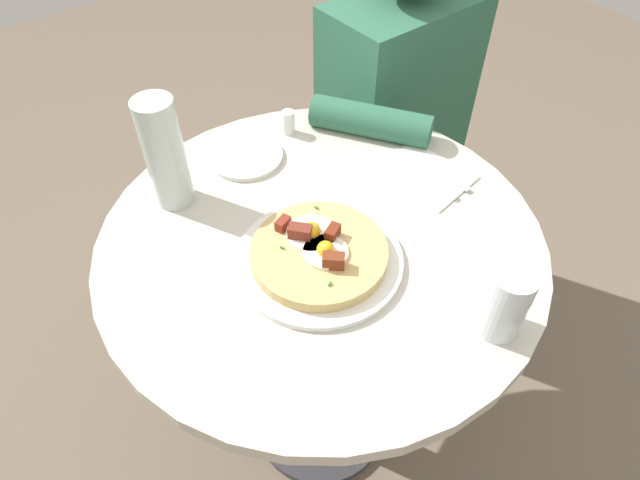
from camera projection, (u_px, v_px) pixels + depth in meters
ground_plane at (321, 420)px, 1.53m from camera, size 6.00×6.00×0.00m
dining_table at (321, 295)px, 1.11m from camera, size 0.80×0.80×0.75m
person_seated at (390, 150)px, 1.55m from camera, size 0.53×0.42×1.14m
pizza_plate at (319, 260)px, 0.93m from camera, size 0.29×0.29×0.01m
breakfast_pizza at (319, 251)px, 0.91m from camera, size 0.23×0.23×0.05m
bread_plate at (246, 156)px, 1.12m from camera, size 0.15×0.15×0.01m
napkin at (425, 175)px, 1.09m from camera, size 0.16×0.19×0.00m
fork at (430, 169)px, 1.09m from camera, size 0.04×0.18×0.00m
knife at (420, 178)px, 1.07m from camera, size 0.04×0.18×0.00m
water_glass at (505, 302)px, 0.80m from camera, size 0.07×0.07×0.12m
water_bottle at (165, 154)px, 0.96m from camera, size 0.07×0.07×0.22m
salt_shaker at (288, 122)px, 1.17m from camera, size 0.03×0.03×0.05m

